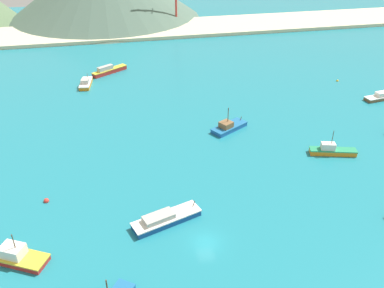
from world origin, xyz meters
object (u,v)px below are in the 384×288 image
at_px(fishing_boat_1, 18,256).
at_px(fishing_boat_7, 109,70).
at_px(fishing_boat_6, 165,219).
at_px(fishing_boat_10, 379,97).
at_px(fishing_boat_11, 332,150).
at_px(buoy_0, 46,201).
at_px(fishing_boat_9, 86,83).
at_px(fishing_boat_5, 228,127).
at_px(buoy_1, 337,81).

distance_m(fishing_boat_1, fishing_boat_7, 71.70).
height_order(fishing_boat_6, fishing_boat_10, fishing_boat_6).
height_order(fishing_boat_1, fishing_boat_11, fishing_boat_11).
bearing_deg(buoy_0, fishing_boat_1, -101.31).
xyz_separation_m(fishing_boat_7, fishing_boat_9, (-6.39, -8.06, -0.21)).
height_order(fishing_boat_7, fishing_boat_11, fishing_boat_11).
relative_size(fishing_boat_5, fishing_boat_7, 0.87).
xyz_separation_m(fishing_boat_5, fishing_boat_9, (-30.36, 31.92, -0.01)).
distance_m(buoy_0, buoy_1, 83.01).
bearing_deg(buoy_0, fishing_boat_7, 77.86).
xyz_separation_m(fishing_boat_10, buoy_0, (-77.62, -24.77, -0.57)).
bearing_deg(buoy_1, fishing_boat_5, -151.20).
distance_m(fishing_boat_7, fishing_boat_10, 73.00).
height_order(buoy_0, buoy_1, buoy_0).
xyz_separation_m(fishing_boat_5, fishing_boat_11, (16.84, -13.82, 0.09)).
bearing_deg(fishing_boat_1, buoy_0, 78.69).
distance_m(fishing_boat_1, fishing_boat_11, 58.06).
height_order(fishing_boat_1, fishing_boat_5, fishing_boat_5).
bearing_deg(fishing_boat_10, fishing_boat_1, -154.98).
relative_size(fishing_boat_7, fishing_boat_9, 1.26).
height_order(fishing_boat_6, buoy_0, fishing_boat_6).
height_order(fishing_boat_10, buoy_0, fishing_boat_10).
bearing_deg(fishing_boat_5, fishing_boat_11, -39.37).
bearing_deg(buoy_0, fishing_boat_5, 25.75).
height_order(fishing_boat_6, fishing_boat_9, fishing_boat_9).
bearing_deg(buoy_1, fishing_boat_9, 170.49).
relative_size(fishing_boat_1, fishing_boat_9, 1.00).
relative_size(fishing_boat_6, fishing_boat_7, 1.10).
distance_m(fishing_boat_5, buoy_0, 40.35).
bearing_deg(fishing_boat_9, buoy_1, -9.51).
relative_size(fishing_boat_6, buoy_0, 12.75).
bearing_deg(fishing_boat_6, fishing_boat_10, 29.75).
bearing_deg(fishing_boat_5, fishing_boat_1, -142.19).
height_order(fishing_boat_5, buoy_1, fishing_boat_5).
height_order(fishing_boat_9, fishing_boat_11, fishing_boat_11).
height_order(fishing_boat_9, buoy_1, fishing_boat_9).
distance_m(fishing_boat_10, fishing_boat_11, 32.26).
bearing_deg(buoy_0, fishing_boat_11, 3.99).
xyz_separation_m(fishing_boat_5, fishing_boat_10, (41.27, 7.24, 0.01)).
relative_size(fishing_boat_1, buoy_1, 12.91).
xyz_separation_m(fishing_boat_7, buoy_1, (61.38, -19.41, -0.81)).
relative_size(fishing_boat_1, fishing_boat_11, 0.89).
xyz_separation_m(fishing_boat_1, fishing_boat_5, (38.87, 30.16, -0.18)).
distance_m(fishing_boat_6, fishing_boat_7, 66.89).
distance_m(fishing_boat_9, buoy_1, 68.72).
height_order(fishing_boat_6, fishing_boat_7, fishing_boat_7).
height_order(fishing_boat_7, fishing_boat_10, fishing_boat_7).
distance_m(fishing_boat_5, fishing_boat_11, 21.78).
relative_size(buoy_0, buoy_1, 1.40).
xyz_separation_m(fishing_boat_1, buoy_1, (76.28, 50.73, -0.78)).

